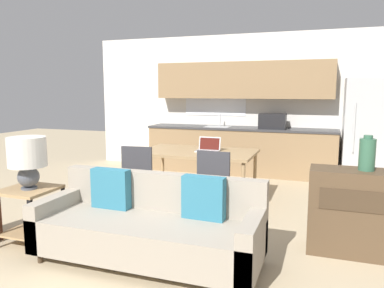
% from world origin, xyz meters
% --- Properties ---
extents(ground_plane, '(20.00, 20.00, 0.00)m').
position_xyz_m(ground_plane, '(0.00, 0.00, 0.00)').
color(ground_plane, tan).
extents(wall_back, '(6.40, 0.07, 2.70)m').
position_xyz_m(wall_back, '(-0.01, 4.63, 1.35)').
color(wall_back, silver).
rests_on(wall_back, ground_plane).
extents(kitchen_counter, '(3.61, 0.65, 2.15)m').
position_xyz_m(kitchen_counter, '(0.01, 4.33, 0.84)').
color(kitchen_counter, '#8E704C').
rests_on(kitchen_counter, ground_plane).
extents(refrigerator, '(0.76, 0.73, 1.81)m').
position_xyz_m(refrigerator, '(2.23, 4.23, 0.91)').
color(refrigerator, '#B7BABC').
rests_on(refrigerator, ground_plane).
extents(dining_table, '(1.63, 0.98, 0.74)m').
position_xyz_m(dining_table, '(-0.16, 2.25, 0.68)').
color(dining_table, tan).
rests_on(dining_table, ground_plane).
extents(couch, '(2.11, 0.80, 0.82)m').
position_xyz_m(couch, '(0.03, 0.27, 0.33)').
color(couch, '#3D2D1E').
rests_on(couch, ground_plane).
extents(side_table, '(0.52, 0.52, 0.59)m').
position_xyz_m(side_table, '(-1.34, 0.21, 0.40)').
color(side_table, tan).
rests_on(side_table, ground_plane).
extents(table_lamp, '(0.38, 0.38, 0.54)m').
position_xyz_m(table_lamp, '(-1.32, 0.19, 0.93)').
color(table_lamp, '#4C515B').
rests_on(table_lamp, side_table).
extents(credenza, '(0.99, 0.41, 0.84)m').
position_xyz_m(credenza, '(1.92, 1.07, 0.42)').
color(credenza, brown).
rests_on(credenza, ground_plane).
extents(vase, '(0.15, 0.15, 0.34)m').
position_xyz_m(vase, '(1.93, 1.08, 1.00)').
color(vase, '#336047').
rests_on(vase, credenza).
extents(dining_chair_near_right, '(0.45, 0.45, 0.91)m').
position_xyz_m(dining_chair_near_right, '(0.35, 1.40, 0.50)').
color(dining_chair_near_right, '#38383D').
rests_on(dining_chair_near_right, ground_plane).
extents(dining_chair_near_left, '(0.46, 0.46, 0.91)m').
position_xyz_m(dining_chair_near_left, '(-0.67, 1.43, 0.50)').
color(dining_chair_near_left, '#38383D').
rests_on(dining_chair_near_left, ground_plane).
extents(laptop, '(0.32, 0.26, 0.20)m').
position_xyz_m(laptop, '(-0.01, 2.27, 0.79)').
color(laptop, '#B7BABC').
rests_on(laptop, dining_table).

